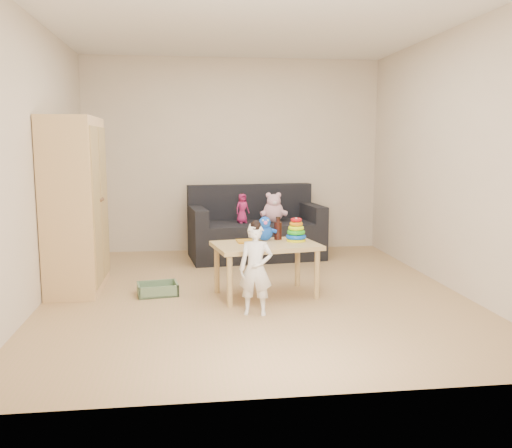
{
  "coord_description": "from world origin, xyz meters",
  "views": [
    {
      "loc": [
        -0.64,
        -5.17,
        1.46
      ],
      "look_at": [
        0.05,
        0.25,
        0.65
      ],
      "focal_mm": 38.0,
      "sensor_mm": 36.0,
      "label": 1
    }
  ],
  "objects": [
    {
      "name": "yellow_book",
      "position": [
        -0.07,
        -0.02,
        0.52
      ],
      "size": [
        0.21,
        0.21,
        0.02
      ],
      "primitive_type": "cube",
      "rotation": [
        0.0,
        0.0,
        0.06
      ],
      "color": "orange",
      "rests_on": "play_table"
    },
    {
      "name": "play_table",
      "position": [
        0.1,
        -0.12,
        0.26
      ],
      "size": [
        1.07,
        0.78,
        0.51
      ],
      "primitive_type": "cube",
      "rotation": [
        0.0,
        0.0,
        0.18
      ],
      "color": "tan",
      "rests_on": "ground"
    },
    {
      "name": "pink_bear",
      "position": [
        0.45,
        1.64,
        0.63
      ],
      "size": [
        0.34,
        0.31,
        0.32
      ],
      "primitive_type": null,
      "rotation": [
        0.0,
        0.0,
        0.3
      ],
      "color": "#F1B2C8",
      "rests_on": "sofa"
    },
    {
      "name": "room",
      "position": [
        0.0,
        0.0,
        1.3
      ],
      "size": [
        4.5,
        4.5,
        4.5
      ],
      "color": "tan",
      "rests_on": "ground"
    },
    {
      "name": "sofa",
      "position": [
        0.23,
        1.64,
        0.23
      ],
      "size": [
        1.75,
        1.01,
        0.47
      ],
      "primitive_type": "cube",
      "rotation": [
        0.0,
        0.0,
        0.11
      ],
      "color": "black",
      "rests_on": "ground"
    },
    {
      "name": "wooden_figure",
      "position": [
        -0.0,
        -0.14,
        0.57
      ],
      "size": [
        0.05,
        0.04,
        0.11
      ],
      "primitive_type": null,
      "rotation": [
        0.0,
        0.0,
        0.1
      ],
      "color": "brown",
      "rests_on": "play_table"
    },
    {
      "name": "storage_bin",
      "position": [
        -0.95,
        0.04,
        0.06
      ],
      "size": [
        0.42,
        0.34,
        0.11
      ],
      "primitive_type": null,
      "rotation": [
        0.0,
        0.0,
        0.15
      ],
      "color": "#607F5C",
      "rests_on": "ground"
    },
    {
      "name": "wardrobe",
      "position": [
        -1.75,
        0.36,
        0.86
      ],
      "size": [
        0.48,
        0.96,
        1.72
      ],
      "primitive_type": "cube",
      "color": "#EDBB82",
      "rests_on": "ground"
    },
    {
      "name": "doll",
      "position": [
        0.05,
        1.58,
        0.65
      ],
      "size": [
        0.22,
        0.19,
        0.36
      ],
      "primitive_type": "imported",
      "rotation": [
        0.0,
        0.0,
        0.43
      ],
      "color": "#A91F5B",
      "rests_on": "sofa"
    },
    {
      "name": "brown_bottle",
      "position": [
        0.25,
        0.09,
        0.61
      ],
      "size": [
        0.08,
        0.08,
        0.23
      ],
      "color": "black",
      "rests_on": "play_table"
    },
    {
      "name": "toddler",
      "position": [
        -0.07,
        -0.68,
        0.39
      ],
      "size": [
        0.32,
        0.25,
        0.78
      ],
      "primitive_type": "imported",
      "rotation": [
        0.0,
        0.0,
        -0.23
      ],
      "color": "white",
      "rests_on": "ground"
    },
    {
      "name": "ring_stacker",
      "position": [
        0.41,
        -0.03,
        0.61
      ],
      "size": [
        0.2,
        0.2,
        0.23
      ],
      "color": "#FCFF0D",
      "rests_on": "play_table"
    },
    {
      "name": "blue_plush",
      "position": [
        0.11,
        0.07,
        0.64
      ],
      "size": [
        0.22,
        0.19,
        0.24
      ],
      "primitive_type": null,
      "rotation": [
        0.0,
        0.0,
        -0.16
      ],
      "color": "blue",
      "rests_on": "play_table"
    }
  ]
}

